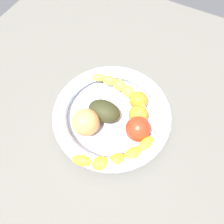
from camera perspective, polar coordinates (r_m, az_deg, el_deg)
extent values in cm
cube|color=slate|center=(68.29, 0.00, -2.68)|extent=(120.00, 120.00, 3.00)
cylinder|color=silver|center=(66.03, 0.00, -1.70)|extent=(30.37, 30.37, 2.07)
torus|color=silver|center=(63.39, 0.00, -0.46)|extent=(33.11, 33.11, 3.92)
ellipsoid|color=yellow|center=(63.91, 7.23, 1.44)|extent=(4.60, 4.61, 2.34)
ellipsoid|color=yellow|center=(65.75, 5.88, 3.53)|extent=(5.04, 4.62, 2.85)
ellipsoid|color=yellow|center=(67.44, 4.04, 5.22)|extent=(5.01, 4.50, 3.35)
ellipsoid|color=yellow|center=(68.53, 1.83, 6.70)|extent=(4.44, 3.70, 3.35)
ellipsoid|color=yellow|center=(68.99, -0.68, 7.92)|extent=(4.54, 3.43, 2.85)
ellipsoid|color=yellow|center=(69.17, -3.40, 8.63)|extent=(4.74, 3.73, 2.34)
ellipsoid|color=yellow|center=(57.19, -7.23, -12.05)|extent=(5.64, 3.96, 2.77)
ellipsoid|color=yellow|center=(57.26, -2.90, -12.73)|extent=(6.17, 5.56, 3.52)
ellipsoid|color=yellow|center=(57.94, 1.39, -12.32)|extent=(6.64, 6.61, 4.26)
ellipsoid|color=yellow|center=(58.11, 5.30, -10.54)|extent=(5.67, 6.19, 3.52)
ellipsoid|color=yellow|center=(58.83, 8.52, -7.90)|extent=(4.15, 5.69, 2.77)
sphere|color=orange|center=(62.77, 6.62, -0.67)|extent=(5.50, 5.50, 5.50)
sphere|color=orange|center=(65.18, 6.64, 2.88)|extent=(5.36, 5.36, 5.36)
sphere|color=red|center=(60.12, 6.53, -4.25)|extent=(6.75, 6.75, 6.75)
sphere|color=#F39E59|center=(60.58, -6.59, -2.56)|extent=(7.48, 7.48, 7.48)
ellipsoid|color=#34351C|center=(62.94, -1.97, 0.22)|extent=(9.44, 6.72, 5.49)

